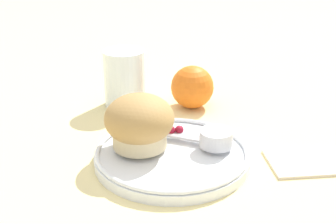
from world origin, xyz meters
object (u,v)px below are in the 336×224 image
object	(u,v)px
orange_fruit	(192,87)
juice_glass	(125,78)
muffin	(139,122)
butter_knife	(173,135)

from	to	relation	value
orange_fruit	juice_glass	bearing A→B (deg)	169.13
muffin	butter_knife	world-z (taller)	muffin
butter_knife	juice_glass	xyz separation A→B (m)	(-0.07, 0.17, 0.03)
muffin	orange_fruit	distance (m)	0.20
butter_knife	juice_glass	distance (m)	0.19
muffin	juice_glass	size ratio (longest dim) A/B	0.96
orange_fruit	juice_glass	world-z (taller)	juice_glass
muffin	butter_knife	bearing A→B (deg)	27.32
muffin	orange_fruit	bearing A→B (deg)	59.97
butter_knife	muffin	bearing A→B (deg)	-124.97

